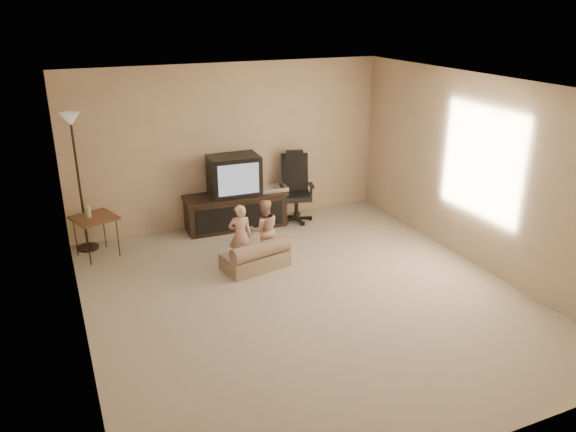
{
  "coord_description": "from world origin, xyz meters",
  "views": [
    {
      "loc": [
        -2.61,
        -5.39,
        3.33
      ],
      "look_at": [
        0.03,
        0.6,
        0.83
      ],
      "focal_mm": 35.0,
      "sensor_mm": 36.0,
      "label": 1
    }
  ],
  "objects_px": {
    "child_sofa": "(257,257)",
    "toddler_right": "(264,230)",
    "side_table": "(94,218)",
    "floor_lamp": "(75,152)",
    "toddler_left": "(240,235)",
    "tv_stand": "(235,198)",
    "office_chair": "(296,196)"
  },
  "relations": [
    {
      "from": "child_sofa",
      "to": "toddler_right",
      "type": "xyz_separation_m",
      "value": [
        0.21,
        0.26,
        0.26
      ]
    },
    {
      "from": "side_table",
      "to": "floor_lamp",
      "type": "relative_size",
      "value": 0.4
    },
    {
      "from": "floor_lamp",
      "to": "toddler_right",
      "type": "relative_size",
      "value": 2.28
    },
    {
      "from": "toddler_left",
      "to": "child_sofa",
      "type": "bearing_deg",
      "value": 138.46
    },
    {
      "from": "tv_stand",
      "to": "office_chair",
      "type": "distance_m",
      "value": 1.0
    },
    {
      "from": "office_chair",
      "to": "toddler_right",
      "type": "height_order",
      "value": "office_chair"
    },
    {
      "from": "office_chair",
      "to": "toddler_left",
      "type": "bearing_deg",
      "value": -121.7
    },
    {
      "from": "toddler_left",
      "to": "toddler_right",
      "type": "distance_m",
      "value": 0.37
    },
    {
      "from": "floor_lamp",
      "to": "office_chair",
      "type": "bearing_deg",
      "value": -2.71
    },
    {
      "from": "tv_stand",
      "to": "toddler_left",
      "type": "bearing_deg",
      "value": -103.37
    },
    {
      "from": "side_table",
      "to": "toddler_left",
      "type": "bearing_deg",
      "value": -31.65
    },
    {
      "from": "child_sofa",
      "to": "toddler_right",
      "type": "height_order",
      "value": "toddler_right"
    },
    {
      "from": "floor_lamp",
      "to": "side_table",
      "type": "bearing_deg",
      "value": -71.41
    },
    {
      "from": "side_table",
      "to": "child_sofa",
      "type": "height_order",
      "value": "side_table"
    },
    {
      "from": "tv_stand",
      "to": "side_table",
      "type": "xyz_separation_m",
      "value": [
        -2.13,
        -0.27,
        0.09
      ]
    },
    {
      "from": "tv_stand",
      "to": "toddler_right",
      "type": "height_order",
      "value": "tv_stand"
    },
    {
      "from": "side_table",
      "to": "toddler_left",
      "type": "xyz_separation_m",
      "value": [
        1.74,
        -1.07,
        -0.14
      ]
    },
    {
      "from": "office_chair",
      "to": "child_sofa",
      "type": "bearing_deg",
      "value": -114.02
    },
    {
      "from": "side_table",
      "to": "toddler_right",
      "type": "bearing_deg",
      "value": -25.76
    },
    {
      "from": "office_chair",
      "to": "toddler_right",
      "type": "bearing_deg",
      "value": -114.21
    },
    {
      "from": "child_sofa",
      "to": "floor_lamp",
      "type": "bearing_deg",
      "value": 130.0
    },
    {
      "from": "side_table",
      "to": "floor_lamp",
      "type": "height_order",
      "value": "floor_lamp"
    },
    {
      "from": "toddler_right",
      "to": "office_chair",
      "type": "bearing_deg",
      "value": -122.03
    },
    {
      "from": "side_table",
      "to": "toddler_right",
      "type": "xyz_separation_m",
      "value": [
        2.1,
        -1.02,
        -0.14
      ]
    },
    {
      "from": "office_chair",
      "to": "side_table",
      "type": "distance_m",
      "value": 3.12
    },
    {
      "from": "side_table",
      "to": "floor_lamp",
      "type": "bearing_deg",
      "value": 108.59
    },
    {
      "from": "tv_stand",
      "to": "child_sofa",
      "type": "xyz_separation_m",
      "value": [
        -0.23,
        -1.54,
        -0.31
      ]
    },
    {
      "from": "tv_stand",
      "to": "toddler_right",
      "type": "xyz_separation_m",
      "value": [
        -0.02,
        -1.29,
        -0.05
      ]
    },
    {
      "from": "tv_stand",
      "to": "side_table",
      "type": "height_order",
      "value": "tv_stand"
    },
    {
      "from": "side_table",
      "to": "child_sofa",
      "type": "bearing_deg",
      "value": -33.92
    },
    {
      "from": "floor_lamp",
      "to": "child_sofa",
      "type": "distance_m",
      "value": 2.85
    },
    {
      "from": "tv_stand",
      "to": "child_sofa",
      "type": "distance_m",
      "value": 1.59
    }
  ]
}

